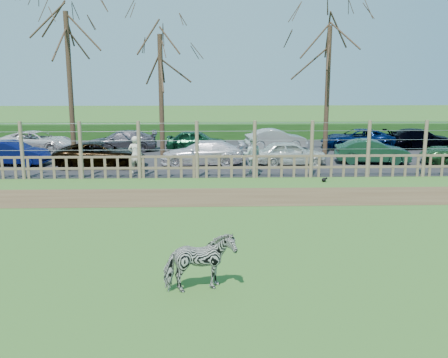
{
  "coord_description": "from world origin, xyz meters",
  "views": [
    {
      "loc": [
        0.51,
        -13.41,
        4.45
      ],
      "look_at": [
        1.0,
        2.5,
        1.1
      ],
      "focal_mm": 40.0,
      "sensor_mm": 36.0,
      "label": 1
    }
  ],
  "objects_px": {
    "car_1": "(12,153)",
    "car_9": "(121,141)",
    "tree_right": "(329,59)",
    "tree_left": "(68,50)",
    "car_3": "(202,153)",
    "car_4": "(290,153)",
    "car_11": "(276,139)",
    "zebra": "(200,263)",
    "visitor_b": "(252,155)",
    "car_2": "(101,155)",
    "tree_mid": "(160,66)",
    "car_5": "(372,151)",
    "car_10": "(197,141)",
    "crow": "(324,180)",
    "car_13": "(419,139)",
    "car_12": "(357,139)",
    "car_8": "(37,141)",
    "visitor_a": "(135,155)"
  },
  "relations": [
    {
      "from": "car_1",
      "to": "car_9",
      "type": "height_order",
      "value": "same"
    },
    {
      "from": "tree_right",
      "to": "car_9",
      "type": "bearing_deg",
      "value": 171.94
    },
    {
      "from": "tree_left",
      "to": "car_3",
      "type": "distance_m",
      "value": 8.47
    },
    {
      "from": "car_3",
      "to": "tree_left",
      "type": "bearing_deg",
      "value": -101.24
    },
    {
      "from": "car_4",
      "to": "car_11",
      "type": "distance_m",
      "value": 5.48
    },
    {
      "from": "car_4",
      "to": "car_9",
      "type": "bearing_deg",
      "value": 59.05
    },
    {
      "from": "zebra",
      "to": "visitor_b",
      "type": "relative_size",
      "value": 0.85
    },
    {
      "from": "car_11",
      "to": "car_3",
      "type": "bearing_deg",
      "value": 134.41
    },
    {
      "from": "zebra",
      "to": "car_2",
      "type": "height_order",
      "value": "car_2"
    },
    {
      "from": "tree_mid",
      "to": "car_3",
      "type": "xyz_separation_m",
      "value": [
        2.19,
        -2.49,
        -4.23
      ]
    },
    {
      "from": "car_3",
      "to": "car_5",
      "type": "relative_size",
      "value": 1.14
    },
    {
      "from": "tree_mid",
      "to": "car_10",
      "type": "relative_size",
      "value": 1.94
    },
    {
      "from": "tree_mid",
      "to": "crow",
      "type": "xyz_separation_m",
      "value": [
        7.37,
        -6.5,
        -4.77
      ]
    },
    {
      "from": "car_13",
      "to": "car_3",
      "type": "bearing_deg",
      "value": 107.18
    },
    {
      "from": "crow",
      "to": "car_1",
      "type": "relative_size",
      "value": 0.07
    },
    {
      "from": "tree_mid",
      "to": "car_3",
      "type": "height_order",
      "value": "tree_mid"
    },
    {
      "from": "car_5",
      "to": "car_13",
      "type": "distance_m",
      "value": 6.72
    },
    {
      "from": "car_9",
      "to": "car_13",
      "type": "relative_size",
      "value": 1.0
    },
    {
      "from": "car_4",
      "to": "car_12",
      "type": "relative_size",
      "value": 0.82
    },
    {
      "from": "tree_left",
      "to": "car_5",
      "type": "xyz_separation_m",
      "value": [
        15.25,
        -1.29,
        -4.98
      ]
    },
    {
      "from": "tree_left",
      "to": "car_2",
      "type": "bearing_deg",
      "value": -46.53
    },
    {
      "from": "car_2",
      "to": "tree_mid",
      "type": "bearing_deg",
      "value": -43.4
    },
    {
      "from": "car_10",
      "to": "car_1",
      "type": "bearing_deg",
      "value": 121.3
    },
    {
      "from": "tree_right",
      "to": "visitor_b",
      "type": "xyz_separation_m",
      "value": [
        -4.54,
        -5.36,
        -4.34
      ]
    },
    {
      "from": "tree_mid",
      "to": "tree_right",
      "type": "distance_m",
      "value": 9.02
    },
    {
      "from": "car_3",
      "to": "car_13",
      "type": "height_order",
      "value": "same"
    },
    {
      "from": "car_10",
      "to": "car_13",
      "type": "height_order",
      "value": "same"
    },
    {
      "from": "zebra",
      "to": "car_8",
      "type": "height_order",
      "value": "car_8"
    },
    {
      "from": "tree_mid",
      "to": "car_1",
      "type": "bearing_deg",
      "value": -162.83
    },
    {
      "from": "car_10",
      "to": "car_13",
      "type": "distance_m",
      "value": 13.46
    },
    {
      "from": "car_11",
      "to": "crow",
      "type": "bearing_deg",
      "value": 178.97
    },
    {
      "from": "tree_mid",
      "to": "car_1",
      "type": "height_order",
      "value": "tree_mid"
    },
    {
      "from": "car_1",
      "to": "tree_left",
      "type": "bearing_deg",
      "value": -58.79
    },
    {
      "from": "car_4",
      "to": "car_2",
      "type": "bearing_deg",
      "value": 88.08
    },
    {
      "from": "car_4",
      "to": "car_5",
      "type": "relative_size",
      "value": 0.97
    },
    {
      "from": "tree_left",
      "to": "car_1",
      "type": "bearing_deg",
      "value": -155.72
    },
    {
      "from": "tree_mid",
      "to": "car_4",
      "type": "xyz_separation_m",
      "value": [
        6.53,
        -2.69,
        -4.23
      ]
    },
    {
      "from": "car_4",
      "to": "car_12",
      "type": "distance_m",
      "value": 7.29
    },
    {
      "from": "tree_mid",
      "to": "car_5",
      "type": "distance_m",
      "value": 11.77
    },
    {
      "from": "car_10",
      "to": "car_13",
      "type": "xyz_separation_m",
      "value": [
        13.45,
        0.52,
        0.0
      ]
    },
    {
      "from": "car_11",
      "to": "visitor_a",
      "type": "bearing_deg",
      "value": 129.68
    },
    {
      "from": "zebra",
      "to": "car_10",
      "type": "xyz_separation_m",
      "value": [
        -0.5,
        19.32,
        0.02
      ]
    },
    {
      "from": "visitor_b",
      "to": "car_11",
      "type": "relative_size",
      "value": 0.47
    },
    {
      "from": "tree_right",
      "to": "car_5",
      "type": "xyz_separation_m",
      "value": [
        1.75,
        -2.79,
        -4.6
      ]
    },
    {
      "from": "tree_right",
      "to": "car_2",
      "type": "height_order",
      "value": "tree_right"
    },
    {
      "from": "crow",
      "to": "car_9",
      "type": "relative_size",
      "value": 0.06
    },
    {
      "from": "car_8",
      "to": "car_2",
      "type": "bearing_deg",
      "value": -129.14
    },
    {
      "from": "crow",
      "to": "car_2",
      "type": "distance_m",
      "value": 10.75
    },
    {
      "from": "crow",
      "to": "car_1",
      "type": "height_order",
      "value": "car_1"
    },
    {
      "from": "tree_mid",
      "to": "zebra",
      "type": "relative_size",
      "value": 4.65
    }
  ]
}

